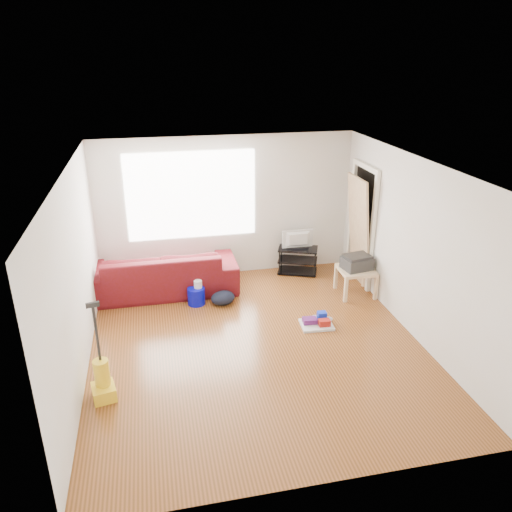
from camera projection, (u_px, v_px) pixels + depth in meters
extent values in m
cube|color=#5A3413|center=(256.00, 344.00, 6.97)|extent=(4.50, 5.00, 0.01)
cube|color=white|center=(256.00, 167.00, 6.01)|extent=(4.50, 5.00, 0.01)
cube|color=beige|center=(226.00, 207.00, 8.74)|extent=(4.50, 0.01, 2.50)
cube|color=beige|center=(319.00, 376.00, 4.23)|extent=(4.50, 0.01, 2.50)
cube|color=beige|center=(75.00, 278.00, 6.05)|extent=(0.01, 5.00, 2.50)
cube|color=beige|center=(414.00, 249.00, 6.92)|extent=(0.01, 5.00, 2.50)
cube|color=white|center=(191.00, 196.00, 8.51)|extent=(2.20, 0.01, 1.50)
cube|color=white|center=(372.00, 235.00, 8.14)|extent=(0.06, 0.08, 2.00)
cube|color=white|center=(351.00, 219.00, 8.95)|extent=(0.06, 0.08, 2.00)
cube|color=white|center=(366.00, 167.00, 8.15)|extent=(0.06, 0.98, 0.08)
cube|color=black|center=(363.00, 227.00, 8.55)|extent=(0.01, 0.86, 1.98)
imported|color=#510D0B|center=(164.00, 291.00, 8.49)|extent=(2.49, 0.97, 0.73)
cube|color=black|center=(297.00, 271.00, 9.20)|extent=(0.80, 0.62, 0.02)
cube|color=black|center=(298.00, 260.00, 9.12)|extent=(0.80, 0.62, 0.02)
cube|color=black|center=(298.00, 249.00, 9.03)|extent=(0.80, 0.62, 0.02)
cylinder|color=black|center=(279.00, 263.00, 9.01)|extent=(0.02, 0.02, 0.48)
cylinder|color=black|center=(281.00, 256.00, 9.32)|extent=(0.02, 0.02, 0.48)
cylinder|color=black|center=(315.00, 265.00, 8.92)|extent=(0.02, 0.02, 0.48)
cylinder|color=black|center=(316.00, 258.00, 9.23)|extent=(0.02, 0.02, 0.48)
imported|color=black|center=(298.00, 240.00, 8.97)|extent=(0.57, 0.07, 0.33)
cube|color=tan|center=(356.00, 270.00, 8.24)|extent=(0.59, 0.59, 0.05)
cube|color=tan|center=(346.00, 291.00, 8.06)|extent=(0.05, 0.05, 0.41)
cube|color=tan|center=(336.00, 277.00, 8.53)|extent=(0.05, 0.05, 0.41)
cube|color=tan|center=(376.00, 288.00, 8.14)|extent=(0.05, 0.05, 0.41)
cube|color=tan|center=(364.00, 275.00, 8.61)|extent=(0.05, 0.05, 0.41)
cube|color=#2B2B2B|center=(357.00, 263.00, 8.20)|extent=(0.51, 0.42, 0.20)
cube|color=black|center=(358.00, 256.00, 8.15)|extent=(0.46, 0.37, 0.04)
cylinder|color=#070AB2|center=(197.00, 304.00, 8.07)|extent=(0.29, 0.29, 0.28)
cylinder|color=silver|center=(198.00, 292.00, 8.02)|extent=(0.13, 0.13, 0.12)
cube|color=silver|center=(316.00, 325.00, 7.43)|extent=(0.49, 0.40, 0.04)
cube|color=maroon|center=(324.00, 323.00, 7.35)|extent=(0.18, 0.12, 0.09)
cube|color=#51195C|center=(310.00, 320.00, 7.43)|extent=(0.21, 0.16, 0.07)
cube|color=#112DCB|center=(322.00, 316.00, 7.50)|extent=(0.14, 0.12, 0.13)
ellipsoid|color=black|center=(223.00, 304.00, 8.07)|extent=(0.46, 0.41, 0.22)
ellipsoid|color=silver|center=(312.00, 320.00, 7.50)|extent=(0.26, 0.25, 0.10)
ellipsoid|color=silver|center=(325.00, 320.00, 7.49)|extent=(0.26, 0.14, 0.10)
cube|color=yellow|center=(104.00, 392.00, 5.87)|extent=(0.31, 0.34, 0.17)
cylinder|color=yellow|center=(102.00, 372.00, 5.81)|extent=(0.18, 0.18, 0.32)
cylinder|color=black|center=(97.00, 334.00, 5.64)|extent=(0.03, 0.03, 0.69)
cube|color=black|center=(93.00, 305.00, 5.50)|extent=(0.15, 0.07, 0.06)
cube|color=#9F7352|center=(355.00, 282.00, 8.83)|extent=(0.24, 0.76, 1.89)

